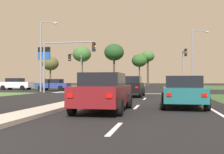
# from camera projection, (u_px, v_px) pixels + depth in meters

# --- Properties ---
(ground_plane) EXTENTS (200.00, 200.00, 0.00)m
(ground_plane) POSITION_uv_depth(u_px,v_px,m) (124.00, 91.00, 33.69)
(ground_plane) COLOR black
(grass_verge_far_left) EXTENTS (35.00, 35.00, 0.01)m
(grass_verge_far_left) POSITION_uv_depth(u_px,v_px,m) (29.00, 86.00, 62.47)
(grass_verge_far_left) COLOR #2D4C28
(grass_verge_far_left) RESTS_ON ground
(median_island_near) EXTENTS (1.20, 22.00, 0.14)m
(median_island_near) POSITION_uv_depth(u_px,v_px,m) (76.00, 102.00, 15.02)
(median_island_near) COLOR #ADA89E
(median_island_near) RESTS_ON ground
(median_island_far) EXTENTS (1.20, 36.00, 0.14)m
(median_island_far) POSITION_uv_depth(u_px,v_px,m) (140.00, 86.00, 58.26)
(median_island_far) COLOR gray
(median_island_far) RESTS_ON ground
(lane_dash_near) EXTENTS (0.14, 2.00, 0.01)m
(lane_dash_near) POSITION_uv_depth(u_px,v_px,m) (115.00, 129.00, 7.09)
(lane_dash_near) COLOR silver
(lane_dash_near) RESTS_ON ground
(lane_dash_second) EXTENTS (0.14, 2.00, 0.01)m
(lane_dash_second) POSITION_uv_depth(u_px,v_px,m) (137.00, 107.00, 12.99)
(lane_dash_second) COLOR silver
(lane_dash_second) RESTS_ON ground
(lane_dash_third) EXTENTS (0.14, 2.00, 0.01)m
(lane_dash_third) POSITION_uv_depth(u_px,v_px,m) (145.00, 99.00, 18.89)
(lane_dash_third) COLOR silver
(lane_dash_third) RESTS_ON ground
(edge_line_right) EXTENTS (0.14, 24.00, 0.01)m
(edge_line_right) POSITION_uv_depth(u_px,v_px,m) (202.00, 104.00, 14.74)
(edge_line_right) COLOR silver
(edge_line_right) RESTS_ON ground
(stop_bar_near) EXTENTS (6.40, 0.50, 0.01)m
(stop_bar_near) POSITION_uv_depth(u_px,v_px,m) (153.00, 94.00, 26.11)
(stop_bar_near) COLOR silver
(stop_bar_near) RESTS_ON ground
(crosswalk_bar_near) EXTENTS (0.70, 2.80, 0.01)m
(crosswalk_bar_near) POSITION_uv_depth(u_px,v_px,m) (60.00, 92.00, 29.76)
(crosswalk_bar_near) COLOR silver
(crosswalk_bar_near) RESTS_ON ground
(crosswalk_bar_second) EXTENTS (0.70, 2.80, 0.01)m
(crosswalk_bar_second) POSITION_uv_depth(u_px,v_px,m) (70.00, 92.00, 29.55)
(crosswalk_bar_second) COLOR silver
(crosswalk_bar_second) RESTS_ON ground
(crosswalk_bar_third) EXTENTS (0.70, 2.80, 0.01)m
(crosswalk_bar_third) POSITION_uv_depth(u_px,v_px,m) (80.00, 92.00, 29.34)
(crosswalk_bar_third) COLOR silver
(crosswalk_bar_third) RESTS_ON ground
(crosswalk_bar_fourth) EXTENTS (0.70, 2.80, 0.01)m
(crosswalk_bar_fourth) POSITION_uv_depth(u_px,v_px,m) (90.00, 92.00, 29.12)
(crosswalk_bar_fourth) COLOR silver
(crosswalk_bar_fourth) RESTS_ON ground
(crosswalk_bar_fifth) EXTENTS (0.70, 2.80, 0.01)m
(crosswalk_bar_fifth) POSITION_uv_depth(u_px,v_px,m) (100.00, 92.00, 28.91)
(crosswalk_bar_fifth) COLOR silver
(crosswalk_bar_fifth) RESTS_ON ground
(crosswalk_bar_sixth) EXTENTS (0.70, 2.80, 0.01)m
(crosswalk_bar_sixth) POSITION_uv_depth(u_px,v_px,m) (111.00, 93.00, 28.70)
(crosswalk_bar_sixth) COLOR silver
(crosswalk_bar_sixth) RESTS_ON ground
(crosswalk_bar_seventh) EXTENTS (0.70, 2.80, 0.01)m
(crosswalk_bar_seventh) POSITION_uv_depth(u_px,v_px,m) (122.00, 93.00, 28.49)
(crosswalk_bar_seventh) COLOR silver
(crosswalk_bar_seventh) RESTS_ON ground
(crosswalk_bar_eighth) EXTENTS (0.70, 2.80, 0.01)m
(crosswalk_bar_eighth) POSITION_uv_depth(u_px,v_px,m) (133.00, 93.00, 28.28)
(crosswalk_bar_eighth) COLOR silver
(crosswalk_bar_eighth) RESTS_ON ground
(car_navy_second) EXTENTS (2.08, 4.17, 1.53)m
(car_navy_second) POSITION_uv_depth(u_px,v_px,m) (122.00, 83.00, 47.49)
(car_navy_second) COLOR #161E47
(car_navy_second) RESTS_ON ground
(car_maroon_third) EXTENTS (1.99, 4.45, 1.58)m
(car_maroon_third) POSITION_uv_depth(u_px,v_px,m) (104.00, 92.00, 11.16)
(car_maroon_third) COLOR maroon
(car_maroon_third) RESTS_ON ground
(car_black_fourth) EXTENTS (2.02, 4.39, 1.61)m
(car_black_fourth) POSITION_uv_depth(u_px,v_px,m) (131.00, 86.00, 21.51)
(car_black_fourth) COLOR black
(car_black_fourth) RESTS_ON ground
(car_blue_fifth) EXTENTS (4.31, 2.07, 1.48)m
(car_blue_fifth) POSITION_uv_depth(u_px,v_px,m) (53.00, 85.00, 35.43)
(car_blue_fifth) COLOR navy
(car_blue_fifth) RESTS_ON ground
(car_teal_sixth) EXTENTS (2.01, 4.15, 1.48)m
(car_teal_sixth) POSITION_uv_depth(u_px,v_px,m) (183.00, 91.00, 12.78)
(car_teal_sixth) COLOR #19565B
(car_teal_sixth) RESTS_ON ground
(car_white_seventh) EXTENTS (4.55, 2.03, 1.61)m
(car_white_seventh) POSITION_uv_depth(u_px,v_px,m) (16.00, 84.00, 37.52)
(car_white_seventh) COLOR silver
(car_white_seventh) RESTS_ON ground
(traffic_signal_far_right) EXTENTS (0.32, 5.04, 5.61)m
(traffic_signal_far_right) POSITION_uv_depth(u_px,v_px,m) (184.00, 61.00, 37.03)
(traffic_signal_far_right) COLOR gray
(traffic_signal_far_right) RESTS_ON ground
(traffic_signal_near_left) EXTENTS (5.74, 0.32, 5.49)m
(traffic_signal_near_left) POSITION_uv_depth(u_px,v_px,m) (63.00, 56.00, 28.26)
(traffic_signal_near_left) COLOR gray
(traffic_signal_near_left) RESTS_ON ground
(traffic_signal_far_left) EXTENTS (0.32, 5.59, 5.16)m
(traffic_signal_far_left) POSITION_uv_depth(u_px,v_px,m) (77.00, 64.00, 39.52)
(traffic_signal_far_left) COLOR gray
(traffic_signal_far_left) RESTS_ON ground
(street_lamp_second) EXTENTS (1.98, 0.68, 8.07)m
(street_lamp_second) POSITION_uv_depth(u_px,v_px,m) (42.00, 52.00, 30.98)
(street_lamp_second) COLOR gray
(street_lamp_second) RESTS_ON ground
(street_lamp_third) EXTENTS (2.50, 1.18, 8.58)m
(street_lamp_third) POSITION_uv_depth(u_px,v_px,m) (194.00, 56.00, 38.92)
(street_lamp_third) COLOR gray
(street_lamp_third) RESTS_ON ground
(pedestrian_at_median) EXTENTS (0.34, 0.34, 1.65)m
(pedestrian_at_median) POSITION_uv_depth(u_px,v_px,m) (133.00, 81.00, 44.50)
(pedestrian_at_median) COLOR maroon
(pedestrian_at_median) RESTS_ON median_island_far
(fuel_price_totem) EXTENTS (1.80, 0.24, 6.08)m
(fuel_price_totem) POSITION_uv_depth(u_px,v_px,m) (44.00, 58.00, 38.83)
(fuel_price_totem) COLOR silver
(fuel_price_totem) RESTS_ON ground
(treeline_near) EXTENTS (4.18, 4.18, 7.41)m
(treeline_near) POSITION_uv_depth(u_px,v_px,m) (50.00, 64.00, 68.96)
(treeline_near) COLOR #423323
(treeline_near) RESTS_ON ground
(treeline_second) EXTENTS (4.61, 4.61, 9.91)m
(treeline_second) POSITION_uv_depth(u_px,v_px,m) (82.00, 54.00, 68.25)
(treeline_second) COLOR #423323
(treeline_second) RESTS_ON ground
(treeline_third) EXTENTS (4.83, 4.83, 10.27)m
(treeline_third) POSITION_uv_depth(u_px,v_px,m) (114.00, 53.00, 66.24)
(treeline_third) COLOR #423323
(treeline_third) RESTS_ON ground
(treeline_fourth) EXTENTS (3.77, 3.77, 7.84)m
(treeline_fourth) POSITION_uv_depth(u_px,v_px,m) (139.00, 61.00, 66.52)
(treeline_fourth) COLOR #423323
(treeline_fourth) RESTS_ON ground
(treeline_fifth) EXTENTS (3.30, 3.30, 8.85)m
(treeline_fifth) POSITION_uv_depth(u_px,v_px,m) (148.00, 57.00, 68.01)
(treeline_fifth) COLOR #423323
(treeline_fifth) RESTS_ON ground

